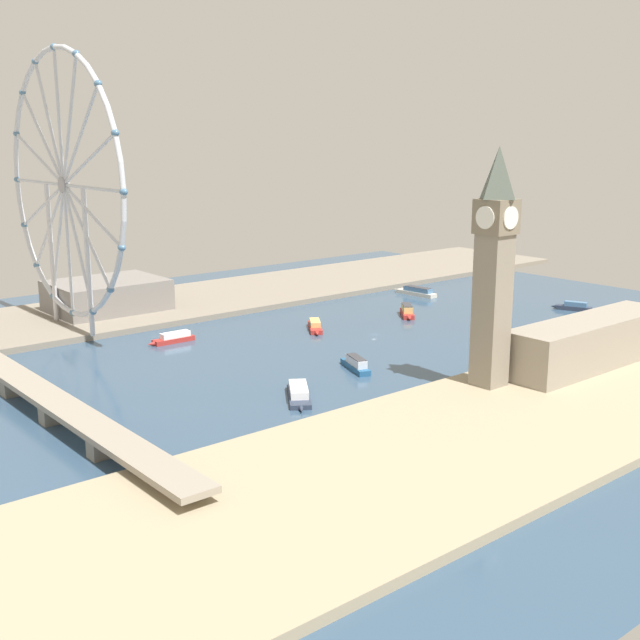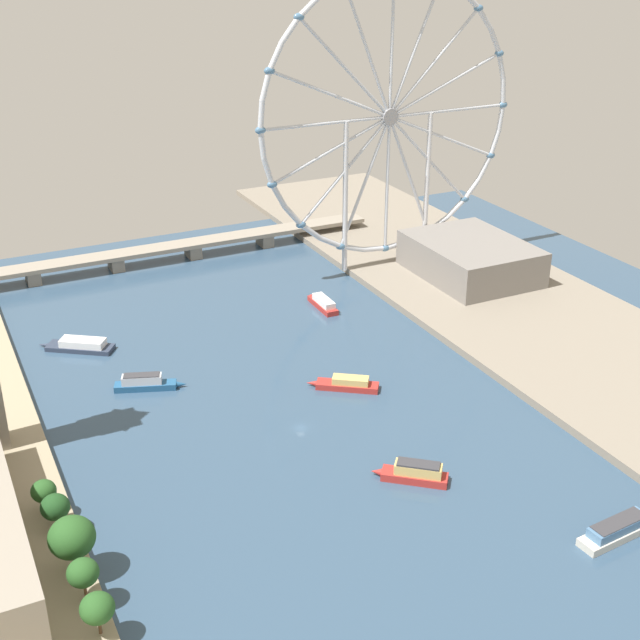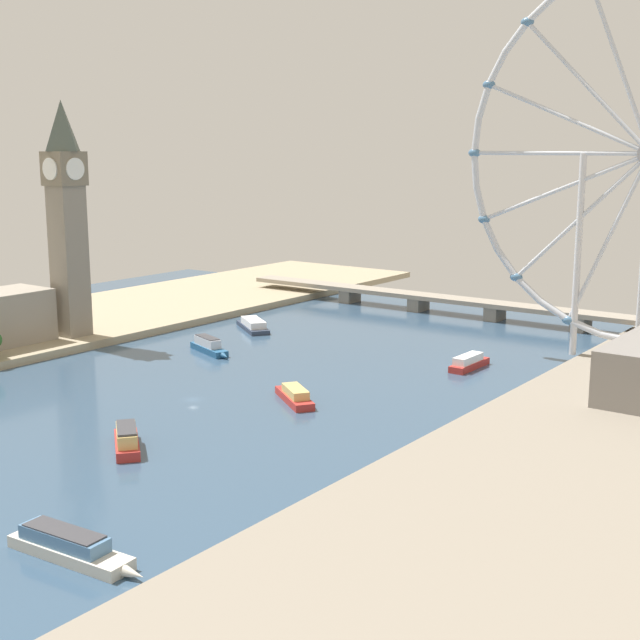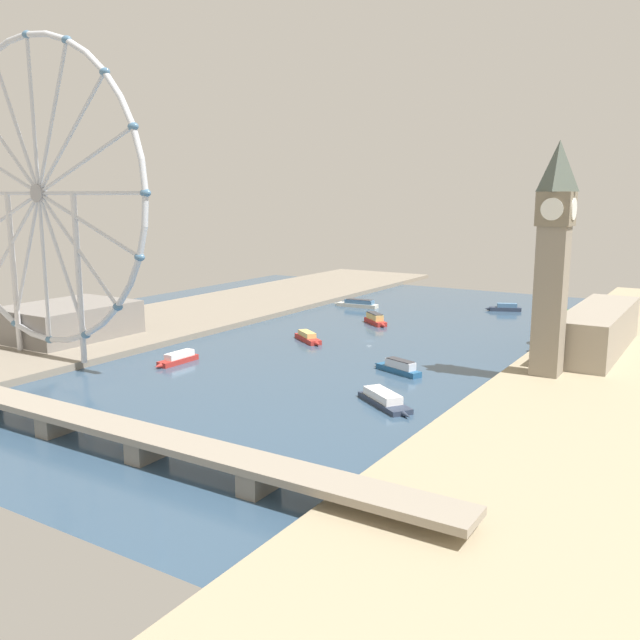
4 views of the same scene
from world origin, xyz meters
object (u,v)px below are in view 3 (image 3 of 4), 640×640
at_px(river_bridge, 456,302).
at_px(tour_boat_2, 294,395).
at_px(clock_tower, 67,216).
at_px(tour_boat_1, 127,439).
at_px(tour_boat_5, 253,325).
at_px(tour_boat_4, 70,547).
at_px(tour_boat_3, 470,362).
at_px(tour_boat_6, 209,346).

height_order(river_bridge, tour_boat_2, river_bridge).
relative_size(clock_tower, tour_boat_1, 4.34).
bearing_deg(tour_boat_5, tour_boat_1, 153.25).
xyz_separation_m(river_bridge, tour_boat_4, (55.39, -257.48, -3.89)).
bearing_deg(tour_boat_4, tour_boat_3, 87.39).
bearing_deg(tour_boat_4, tour_boat_5, 116.90).
bearing_deg(tour_boat_4, river_bridge, 97.70).
xyz_separation_m(clock_tower, river_bridge, (93.65, 139.51, -43.39)).
bearing_deg(tour_boat_5, tour_boat_3, -148.23).
relative_size(river_bridge, tour_boat_2, 9.58).
bearing_deg(river_bridge, tour_boat_4, -77.86).
relative_size(tour_boat_3, tour_boat_5, 0.85).
bearing_deg(tour_boat_6, tour_boat_2, -5.73).
height_order(tour_boat_3, tour_boat_6, tour_boat_6).
bearing_deg(tour_boat_6, tour_boat_1, -37.40).
bearing_deg(tour_boat_5, river_bridge, -89.11).
relative_size(tour_boat_2, tour_boat_5, 0.85).
distance_m(tour_boat_3, tour_boat_5, 103.22).
relative_size(river_bridge, tour_boat_1, 11.04).
distance_m(tour_boat_1, tour_boat_2, 59.04).
relative_size(river_bridge, tour_boat_5, 8.15).
height_order(river_bridge, tour_boat_6, river_bridge).
distance_m(tour_boat_2, tour_boat_6, 72.22).
xyz_separation_m(river_bridge, tour_boat_1, (18.16, -210.94, -3.44)).
bearing_deg(tour_boat_5, tour_boat_2, 172.04).
xyz_separation_m(river_bridge, tour_boat_5, (-53.22, -79.14, -4.16)).
distance_m(tour_boat_2, tour_boat_5, 107.93).
xyz_separation_m(clock_tower, tour_boat_2, (119.66, -12.93, -47.60)).
relative_size(tour_boat_1, tour_boat_5, 0.74).
height_order(tour_boat_2, tour_boat_6, tour_boat_6).
bearing_deg(tour_boat_2, tour_boat_5, -7.71).
bearing_deg(tour_boat_6, tour_boat_4, -35.12).
height_order(tour_boat_4, tour_boat_5, tour_boat_4).
relative_size(clock_tower, tour_boat_5, 3.20).
relative_size(tour_boat_4, tour_boat_5, 1.16).
distance_m(tour_boat_4, tour_boat_5, 208.82).
bearing_deg(tour_boat_6, tour_boat_5, 129.27).
relative_size(clock_tower, tour_boat_2, 3.77).
xyz_separation_m(tour_boat_1, tour_boat_5, (-71.37, 131.80, -0.72)).
height_order(tour_boat_2, tour_boat_5, tour_boat_2).
bearing_deg(tour_boat_1, river_bridge, -45.70).
bearing_deg(tour_boat_4, tour_boat_2, 101.19).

